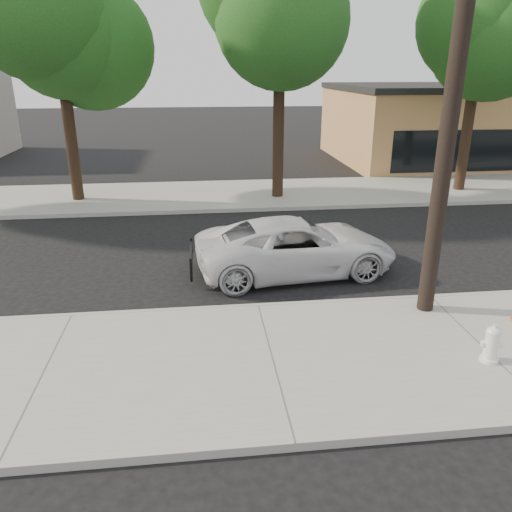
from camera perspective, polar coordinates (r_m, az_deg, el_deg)
name	(u,v)px	position (r m, az deg, el deg)	size (l,w,h in m)	color
ground	(248,274)	(13.08, -0.88, -2.11)	(120.00, 120.00, 0.00)	black
near_sidewalk	(272,362)	(9.25, 1.89, -12.00)	(90.00, 4.40, 0.15)	gray
far_sidewalk	(228,195)	(21.13, -3.25, 7.01)	(90.00, 5.00, 0.15)	gray
curb_near	(258,308)	(11.15, 0.22, -5.92)	(90.00, 0.12, 0.16)	#9E9B93
building_main	(494,124)	(33.00, 25.53, 13.44)	(18.00, 10.00, 4.00)	#AD7A48
utility_pole	(454,89)	(10.46, 21.67, 17.29)	(1.40, 0.34, 9.00)	black
tree_b	(62,35)	(20.60, -21.28, 22.44)	(4.34, 4.20, 8.45)	black
tree_c	(287,13)	(20.01, 3.55, 25.95)	(4.96, 4.80, 9.55)	black
tree_d	(488,32)	(23.01, 25.00, 22.18)	(4.50, 4.35, 8.75)	black
police_cruiser	(296,246)	(13.01, 4.61, 1.10)	(2.39, 5.19, 1.44)	silver
fire_hydrant	(492,345)	(9.90, 25.32, -9.14)	(0.36, 0.33, 0.67)	white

